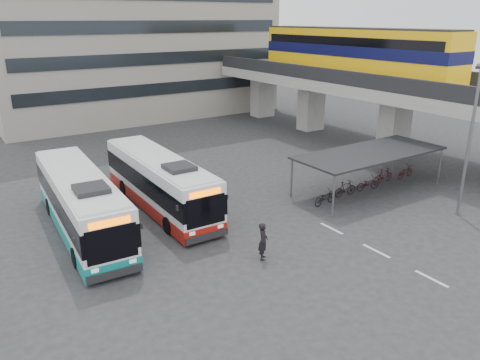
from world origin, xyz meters
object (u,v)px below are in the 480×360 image
bus_main (160,182)px  bus_teal (81,203)px  pedestrian (263,241)px  lamp_post (471,132)px

bus_main → bus_teal: 4.77m
bus_main → pedestrian: size_ratio=6.29×
bus_teal → lamp_post: 20.59m
bus_teal → lamp_post: size_ratio=1.37×
pedestrian → lamp_post: (12.00, -2.00, 3.88)m
lamp_post → pedestrian: bearing=148.6°
lamp_post → bus_main: bearing=120.3°
bus_teal → lamp_post: lamp_post is taller
bus_main → pedestrian: 8.42m
lamp_post → bus_teal: bearing=130.3°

